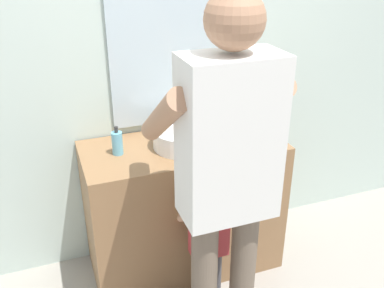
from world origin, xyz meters
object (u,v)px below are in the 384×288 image
(soap_bottle, at_px, (117,143))
(child_toddler, at_px, (208,234))
(toothbrush_cup, at_px, (244,125))
(adult_parent, at_px, (227,162))

(soap_bottle, xyz_separation_m, child_toddler, (0.38, -0.42, -0.42))
(soap_bottle, bearing_deg, child_toddler, -48.07)
(toothbrush_cup, distance_m, adult_parent, 0.80)
(soap_bottle, height_order, child_toddler, soap_bottle)
(toothbrush_cup, bearing_deg, adult_parent, -122.74)
(toothbrush_cup, distance_m, soap_bottle, 0.78)
(soap_bottle, bearing_deg, toothbrush_cup, 0.46)
(soap_bottle, height_order, adult_parent, adult_parent)
(soap_bottle, distance_m, adult_parent, 0.76)
(adult_parent, bearing_deg, child_toddler, 85.14)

